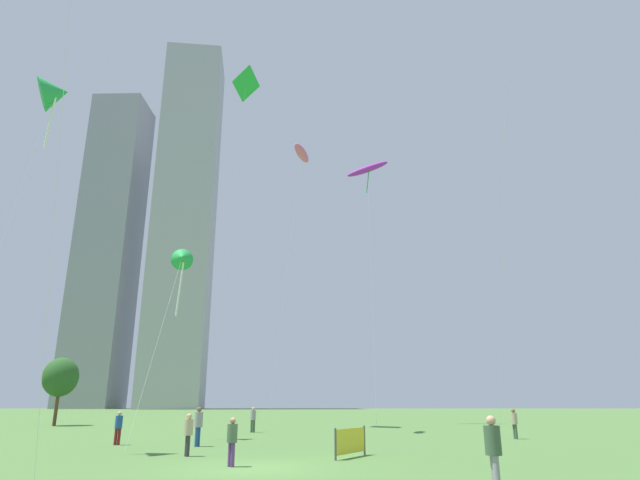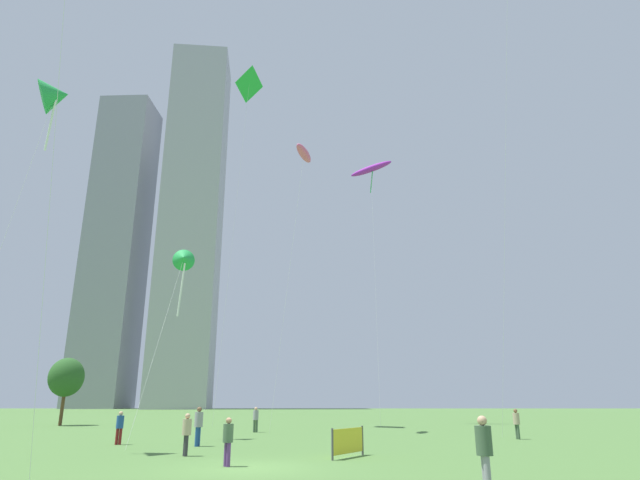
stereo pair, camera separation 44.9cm
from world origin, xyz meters
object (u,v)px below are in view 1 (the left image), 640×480
at_px(distant_highrise_0, 109,244).
at_px(distant_highrise_1, 185,218).
at_px(kite_flying_2, 246,85).
at_px(park_tree_0, 61,377).
at_px(person_standing_4, 119,425).
at_px(person_standing_5, 188,431).
at_px(kite_flying_5, 182,259).
at_px(person_standing_2, 514,422).
at_px(kite_flying_3, 367,169).
at_px(person_standing_3, 198,423).
at_px(person_standing_0, 493,448).
at_px(kite_flying_6, 55,93).
at_px(event_banner, 351,441).
at_px(person_standing_1, 253,418).
at_px(person_standing_6, 232,438).
at_px(kite_flying_0, 302,153).

bearing_deg(distant_highrise_0, distant_highrise_1, -12.42).
xyz_separation_m(kite_flying_2, park_tree_0, (-15.81, 3.69, -27.69)).
bearing_deg(person_standing_4, person_standing_5, 123.71).
bearing_deg(park_tree_0, kite_flying_5, -50.85).
bearing_deg(person_standing_4, distant_highrise_0, -73.80).
distance_m(person_standing_2, kite_flying_5, 21.68).
relative_size(person_standing_2, kite_flying_3, 0.06).
distance_m(person_standing_3, person_standing_4, 4.25).
distance_m(person_standing_5, distant_highrise_0, 151.07).
bearing_deg(person_standing_4, person_standing_0, 127.60).
xyz_separation_m(person_standing_0, distant_highrise_0, (-65.93, 140.88, 46.49)).
height_order(person_standing_5, kite_flying_6, kite_flying_6).
distance_m(person_standing_2, event_banner, 14.21).
height_order(kite_flying_2, event_banner, kite_flying_2).
relative_size(person_standing_1, person_standing_5, 1.05).
relative_size(person_standing_4, park_tree_0, 0.27).
relative_size(person_standing_5, kite_flying_3, 0.06).
relative_size(person_standing_0, event_banner, 0.81).
xyz_separation_m(person_standing_6, kite_flying_0, (1.79, 19.09, 19.87)).
relative_size(kite_flying_6, distant_highrise_1, 0.16).
bearing_deg(person_standing_4, person_standing_2, -175.82).
height_order(person_standing_4, kite_flying_2, kite_flying_2).
distance_m(person_standing_2, kite_flying_2, 38.29).
bearing_deg(kite_flying_5, person_standing_5, -71.17).
distance_m(person_standing_4, kite_flying_2, 35.59).
relative_size(person_standing_0, person_standing_5, 1.09).
relative_size(person_standing_2, person_standing_3, 0.91).
bearing_deg(person_standing_3, person_standing_5, -156.57).
height_order(person_standing_0, park_tree_0, park_tree_0).
xyz_separation_m(person_standing_5, kite_flying_5, (-3.07, 8.99, 9.43)).
height_order(person_standing_1, distant_highrise_0, distant_highrise_0).
bearing_deg(kite_flying_2, person_standing_2, -36.79).
relative_size(person_standing_6, kite_flying_6, 0.09).
bearing_deg(distant_highrise_1, park_tree_0, -86.93).
bearing_deg(person_standing_5, event_banner, -122.46).
bearing_deg(person_standing_6, event_banner, -95.70).
bearing_deg(person_standing_0, person_standing_1, 20.55).
relative_size(person_standing_2, person_standing_5, 1.02).
xyz_separation_m(person_standing_4, kite_flying_5, (1.62, 3.39, 9.45)).
xyz_separation_m(kite_flying_2, kite_flying_6, (-5.99, -22.60, -15.39)).
height_order(kite_flying_3, kite_flying_6, kite_flying_3).
height_order(person_standing_0, kite_flying_6, kite_flying_6).
bearing_deg(kite_flying_5, distant_highrise_1, 104.23).
bearing_deg(distant_highrise_0, person_standing_2, -56.80).
height_order(person_standing_3, kite_flying_6, kite_flying_6).
distance_m(kite_flying_5, distant_highrise_0, 139.29).
distance_m(kite_flying_0, kite_flying_3, 16.17).
height_order(person_standing_6, kite_flying_5, kite_flying_5).
bearing_deg(park_tree_0, person_standing_1, -29.70).
bearing_deg(event_banner, person_standing_4, 151.03).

